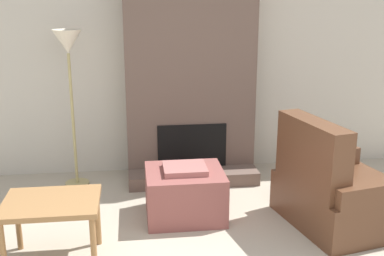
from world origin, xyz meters
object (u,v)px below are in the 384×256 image
object	(u,v)px
ottoman	(185,193)
floor_lamp_left	(68,54)
armchair	(336,194)
side_table	(52,209)

from	to	relation	value
ottoman	floor_lamp_left	bearing A→B (deg)	139.47
armchair	floor_lamp_left	distance (m)	2.86
armchair	ottoman	bearing A→B (deg)	64.18
ottoman	floor_lamp_left	size ratio (longest dim) A/B	0.43
ottoman	side_table	distance (m)	1.26
ottoman	armchair	bearing A→B (deg)	-13.42
side_table	floor_lamp_left	xyz separation A→B (m)	(0.00, 1.55, 0.94)
floor_lamp_left	side_table	bearing A→B (deg)	-90.18
ottoman	side_table	bearing A→B (deg)	-148.51
ottoman	armchair	world-z (taller)	armchair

